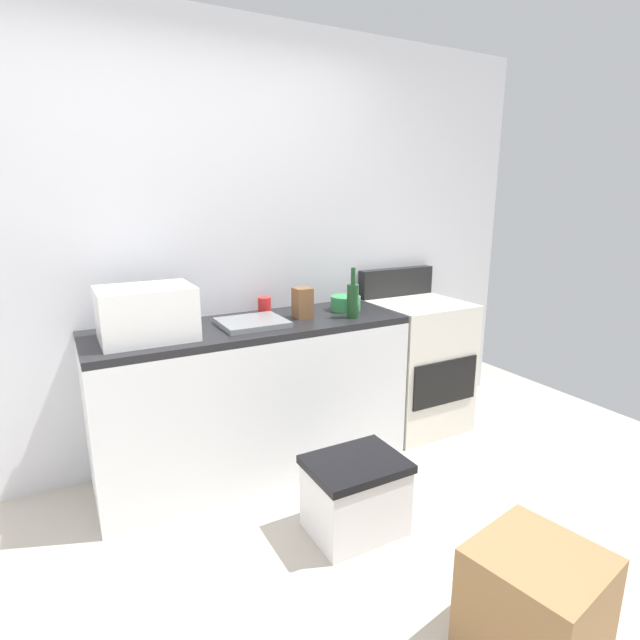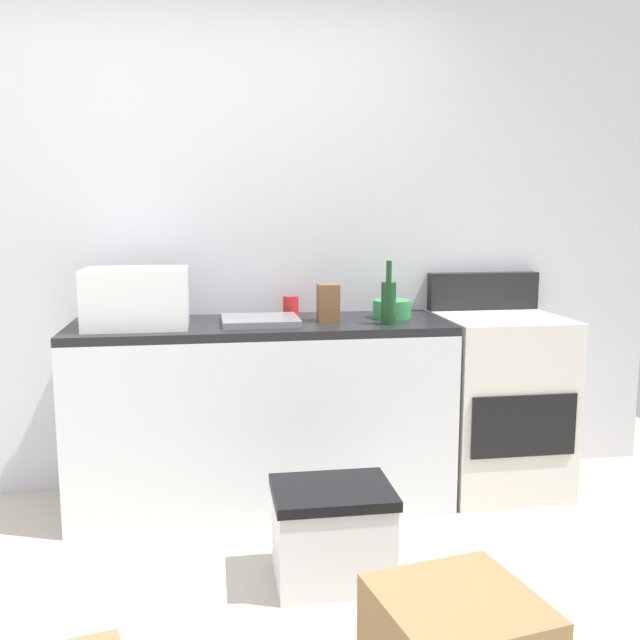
% 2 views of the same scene
% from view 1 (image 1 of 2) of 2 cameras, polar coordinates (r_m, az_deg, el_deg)
% --- Properties ---
extents(ground_plane, '(6.00, 6.00, 0.00)m').
position_cam_1_polar(ground_plane, '(2.25, -2.60, -31.84)').
color(ground_plane, '#B2A899').
extents(wall_back, '(5.00, 0.10, 2.60)m').
position_cam_1_polar(wall_back, '(3.05, -15.87, 7.67)').
color(wall_back, silver).
rests_on(wall_back, ground_plane).
extents(kitchen_counter, '(1.80, 0.60, 0.90)m').
position_cam_1_polar(kitchen_counter, '(3.02, -7.63, -8.70)').
color(kitchen_counter, silver).
rests_on(kitchen_counter, ground_plane).
extents(stove_oven, '(0.60, 0.61, 1.10)m').
position_cam_1_polar(stove_oven, '(3.60, 10.81, -4.75)').
color(stove_oven, silver).
rests_on(stove_oven, ground_plane).
extents(microwave, '(0.46, 0.34, 0.27)m').
position_cam_1_polar(microwave, '(2.66, -19.17, 0.73)').
color(microwave, white).
rests_on(microwave, kitchen_counter).
extents(sink_basin, '(0.36, 0.32, 0.03)m').
position_cam_1_polar(sink_basin, '(2.84, -7.74, -0.29)').
color(sink_basin, slate).
rests_on(sink_basin, kitchen_counter).
extents(wine_bottle, '(0.07, 0.07, 0.30)m').
position_cam_1_polar(wine_bottle, '(2.97, 3.76, 2.34)').
color(wine_bottle, '#193F1E').
rests_on(wine_bottle, kitchen_counter).
extents(coffee_mug, '(0.08, 0.08, 0.10)m').
position_cam_1_polar(coffee_mug, '(3.10, -6.35, 1.67)').
color(coffee_mug, red).
rests_on(coffee_mug, kitchen_counter).
extents(knife_block, '(0.10, 0.10, 0.18)m').
position_cam_1_polar(knife_block, '(2.97, -2.00, 1.97)').
color(knife_block, brown).
rests_on(knife_block, kitchen_counter).
extents(mixing_bowl, '(0.19, 0.19, 0.09)m').
position_cam_1_polar(mixing_bowl, '(3.18, 2.93, 1.95)').
color(mixing_bowl, '#338C4C').
rests_on(mixing_bowl, kitchen_counter).
extents(cardboard_box_medium, '(0.48, 0.48, 0.42)m').
position_cam_1_polar(cardboard_box_medium, '(2.16, 23.28, -27.72)').
color(cardboard_box_medium, olive).
rests_on(cardboard_box_medium, ground_plane).
extents(storage_bin, '(0.46, 0.36, 0.38)m').
position_cam_1_polar(storage_bin, '(2.59, 4.04, -19.30)').
color(storage_bin, silver).
rests_on(storage_bin, ground_plane).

